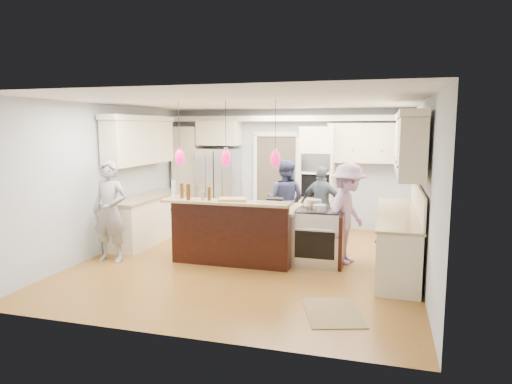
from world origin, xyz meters
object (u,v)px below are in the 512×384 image
island_range (319,237)px  person_bar_end (110,211)px  refrigerator (219,187)px  person_far_left (285,200)px  kitchen_island (238,231)px

island_range → person_bar_end: person_bar_end is taller
refrigerator → person_far_left: refrigerator is taller
refrigerator → person_far_left: (1.81, -1.04, -0.08)m
refrigerator → kitchen_island: 2.91m
kitchen_island → person_bar_end: bearing=-160.6°
island_range → person_bar_end: 3.58m
refrigerator → kitchen_island: refrigerator is taller
refrigerator → person_far_left: bearing=-29.9°
island_range → person_far_left: 1.75m
refrigerator → person_far_left: 2.09m
person_bar_end → person_far_left: 3.41m
island_range → person_far_left: person_far_left is taller
kitchen_island → island_range: bearing=3.1°
kitchen_island → person_far_left: person_far_left is taller
island_range → refrigerator: bearing=137.4°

